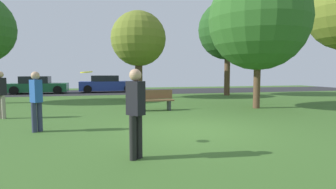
{
  "coord_description": "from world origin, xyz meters",
  "views": [
    {
      "loc": [
        -2.53,
        -7.47,
        1.7
      ],
      "look_at": [
        0.0,
        2.99,
        0.8
      ],
      "focal_mm": 29.07,
      "sensor_mm": 36.0,
      "label": 1
    }
  ],
  "objects_px": {
    "birch_tree_lone": "(259,20)",
    "maple_tree_near": "(228,30)",
    "person_thrower": "(36,99)",
    "person_bystander": "(1,93)",
    "person_catcher": "(136,109)",
    "street_lamp_post": "(228,65)",
    "oak_tree_right": "(138,39)",
    "frisbee_disc": "(86,72)",
    "parked_car_green": "(38,86)",
    "parked_car_blue": "(107,84)",
    "park_bench": "(155,100)"
  },
  "relations": [
    {
      "from": "birch_tree_lone",
      "to": "maple_tree_near",
      "type": "distance_m",
      "value": 7.15
    },
    {
      "from": "oak_tree_right",
      "to": "person_catcher",
      "type": "xyz_separation_m",
      "value": [
        -1.73,
        -12.64,
        -2.84
      ]
    },
    {
      "from": "person_thrower",
      "to": "frisbee_disc",
      "type": "bearing_deg",
      "value": -0.0
    },
    {
      "from": "person_bystander",
      "to": "maple_tree_near",
      "type": "bearing_deg",
      "value": -33.55
    },
    {
      "from": "person_thrower",
      "to": "person_catcher",
      "type": "relative_size",
      "value": 0.97
    },
    {
      "from": "maple_tree_near",
      "to": "person_thrower",
      "type": "bearing_deg",
      "value": -136.94
    },
    {
      "from": "oak_tree_right",
      "to": "maple_tree_near",
      "type": "relative_size",
      "value": 0.83
    },
    {
      "from": "person_thrower",
      "to": "frisbee_disc",
      "type": "relative_size",
      "value": 5.09
    },
    {
      "from": "birch_tree_lone",
      "to": "person_bystander",
      "type": "distance_m",
      "value": 11.06
    },
    {
      "from": "person_catcher",
      "to": "person_bystander",
      "type": "bearing_deg",
      "value": -2.26
    },
    {
      "from": "person_bystander",
      "to": "person_catcher",
      "type": "bearing_deg",
      "value": -117.89
    },
    {
      "from": "maple_tree_near",
      "to": "park_bench",
      "type": "distance_m",
      "value": 10.15
    },
    {
      "from": "maple_tree_near",
      "to": "parked_car_blue",
      "type": "height_order",
      "value": "maple_tree_near"
    },
    {
      "from": "oak_tree_right",
      "to": "parked_car_blue",
      "type": "bearing_deg",
      "value": 109.17
    },
    {
      "from": "birch_tree_lone",
      "to": "person_bystander",
      "type": "height_order",
      "value": "birch_tree_lone"
    },
    {
      "from": "birch_tree_lone",
      "to": "park_bench",
      "type": "relative_size",
      "value": 3.98
    },
    {
      "from": "oak_tree_right",
      "to": "street_lamp_post",
      "type": "xyz_separation_m",
      "value": [
        7.26,
        1.83,
        -1.57
      ]
    },
    {
      "from": "birch_tree_lone",
      "to": "maple_tree_near",
      "type": "xyz_separation_m",
      "value": [
        1.82,
        6.89,
        0.61
      ]
    },
    {
      "from": "person_catcher",
      "to": "street_lamp_post",
      "type": "relative_size",
      "value": 0.39
    },
    {
      "from": "parked_car_green",
      "to": "parked_car_blue",
      "type": "relative_size",
      "value": 0.95
    },
    {
      "from": "oak_tree_right",
      "to": "birch_tree_lone",
      "type": "relative_size",
      "value": 0.89
    },
    {
      "from": "oak_tree_right",
      "to": "park_bench",
      "type": "bearing_deg",
      "value": -90.67
    },
    {
      "from": "person_catcher",
      "to": "park_bench",
      "type": "height_order",
      "value": "person_catcher"
    },
    {
      "from": "person_bystander",
      "to": "parked_car_green",
      "type": "height_order",
      "value": "person_bystander"
    },
    {
      "from": "maple_tree_near",
      "to": "person_bystander",
      "type": "height_order",
      "value": "maple_tree_near"
    },
    {
      "from": "person_catcher",
      "to": "street_lamp_post",
      "type": "bearing_deg",
      "value": -70.19
    },
    {
      "from": "frisbee_disc",
      "to": "street_lamp_post",
      "type": "relative_size",
      "value": 0.07
    },
    {
      "from": "person_catcher",
      "to": "person_bystander",
      "type": "relative_size",
      "value": 1.02
    },
    {
      "from": "person_bystander",
      "to": "parked_car_green",
      "type": "bearing_deg",
      "value": 32.37
    },
    {
      "from": "person_catcher",
      "to": "parked_car_green",
      "type": "distance_m",
      "value": 18.78
    },
    {
      "from": "maple_tree_near",
      "to": "frisbee_disc",
      "type": "xyz_separation_m",
      "value": [
        -9.19,
        -11.84,
        -2.99
      ]
    },
    {
      "from": "birch_tree_lone",
      "to": "frisbee_disc",
      "type": "bearing_deg",
      "value": -146.11
    },
    {
      "from": "oak_tree_right",
      "to": "frisbee_disc",
      "type": "height_order",
      "value": "oak_tree_right"
    },
    {
      "from": "person_catcher",
      "to": "person_bystander",
      "type": "height_order",
      "value": "person_catcher"
    },
    {
      "from": "maple_tree_near",
      "to": "street_lamp_post",
      "type": "relative_size",
      "value": 1.52
    },
    {
      "from": "frisbee_disc",
      "to": "birch_tree_lone",
      "type": "bearing_deg",
      "value": 33.89
    },
    {
      "from": "park_bench",
      "to": "person_bystander",
      "type": "bearing_deg",
      "value": 7.92
    },
    {
      "from": "birch_tree_lone",
      "to": "person_catcher",
      "type": "relative_size",
      "value": 3.62
    },
    {
      "from": "person_thrower",
      "to": "person_bystander",
      "type": "relative_size",
      "value": 1.0
    },
    {
      "from": "person_thrower",
      "to": "person_bystander",
      "type": "height_order",
      "value": "person_bystander"
    },
    {
      "from": "birch_tree_lone",
      "to": "frisbee_disc",
      "type": "relative_size",
      "value": 18.96
    },
    {
      "from": "person_catcher",
      "to": "park_bench",
      "type": "bearing_deg",
      "value": -52.49
    },
    {
      "from": "birch_tree_lone",
      "to": "person_catcher",
      "type": "height_order",
      "value": "birch_tree_lone"
    },
    {
      "from": "person_catcher",
      "to": "street_lamp_post",
      "type": "height_order",
      "value": "street_lamp_post"
    },
    {
      "from": "park_bench",
      "to": "street_lamp_post",
      "type": "height_order",
      "value": "street_lamp_post"
    },
    {
      "from": "person_catcher",
      "to": "parked_car_blue",
      "type": "xyz_separation_m",
      "value": [
        -0.21,
        18.2,
        -0.33
      ]
    },
    {
      "from": "parked_car_blue",
      "to": "street_lamp_post",
      "type": "bearing_deg",
      "value": -22.1
    },
    {
      "from": "parked_car_blue",
      "to": "oak_tree_right",
      "type": "bearing_deg",
      "value": -70.83
    },
    {
      "from": "person_bystander",
      "to": "frisbee_disc",
      "type": "bearing_deg",
      "value": -118.52
    },
    {
      "from": "frisbee_disc",
      "to": "parked_car_blue",
      "type": "relative_size",
      "value": 0.07
    }
  ]
}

